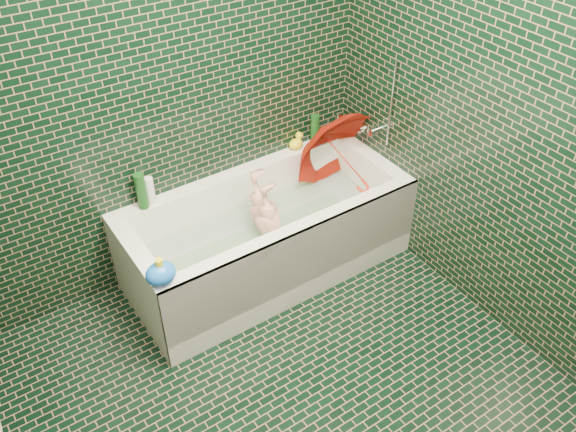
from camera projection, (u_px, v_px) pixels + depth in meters
floor at (302, 420)px, 3.01m from camera, size 2.80×2.80×0.00m
wall_back at (150, 82)px, 3.14m from camera, size 2.80×0.00×2.80m
wall_right at (538, 125)px, 2.80m from camera, size 0.00×2.80×2.80m
bathtub at (269, 243)px, 3.73m from camera, size 1.70×0.75×0.55m
bath_mat at (267, 248)px, 3.77m from camera, size 1.35×0.47×0.01m
water at (267, 231)px, 3.68m from camera, size 1.48×0.53×0.00m
faucet at (378, 125)px, 3.74m from camera, size 0.18×0.19×0.55m
child at (272, 232)px, 3.66m from camera, size 0.87×0.47×0.30m
umbrella at (345, 160)px, 3.84m from camera, size 0.70×0.73×0.78m
soap_bottle_a at (340, 137)px, 4.05m from camera, size 0.13×0.13×0.26m
soap_bottle_b at (326, 137)px, 4.05m from camera, size 0.10×0.10×0.21m
soap_bottle_c at (329, 139)px, 4.03m from camera, size 0.14×0.14×0.16m
bottle_right_tall at (315, 130)px, 3.92m from camera, size 0.07×0.07×0.21m
bottle_right_pump at (339, 125)px, 3.99m from camera, size 0.07×0.07×0.18m
bottle_left_tall at (141, 191)px, 3.39m from camera, size 0.08×0.08×0.22m
bottle_left_short at (150, 191)px, 3.43m from camera, size 0.07×0.07×0.17m
rubber_duck at (297, 142)px, 3.91m from camera, size 0.13×0.11×0.10m
bath_toy at (161, 273)px, 2.94m from camera, size 0.19×0.18×0.15m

